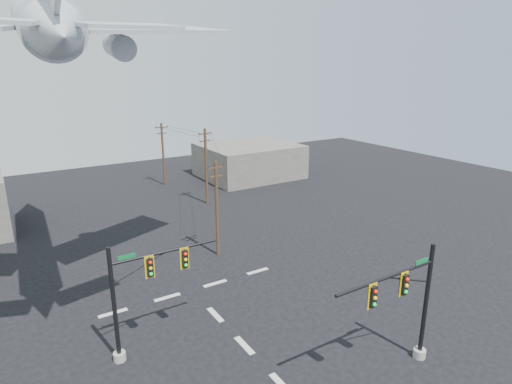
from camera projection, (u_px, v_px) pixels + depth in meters
lane_markings at (234, 334)px, 27.58m from camera, size 14.00×21.20×0.01m
signal_mast_near at (409, 307)px, 23.52m from camera, size 7.39×0.80×7.28m
signal_mast_far at (138, 296)px, 24.74m from camera, size 6.81×0.79×7.22m
utility_pole_a at (217, 207)px, 37.92m from camera, size 1.75×0.35×8.77m
utility_pole_b at (206, 165)px, 52.34m from camera, size 1.89×0.49×9.42m
utility_pole_c at (163, 153)px, 60.74m from camera, size 1.83×0.30×8.94m
power_lines at (196, 140)px, 48.89m from camera, size 7.42×25.39×0.10m
airliner at (40, 21)px, 26.95m from camera, size 26.35×27.74×7.27m
building_right at (249, 160)px, 66.22m from camera, size 14.00×12.00×5.00m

